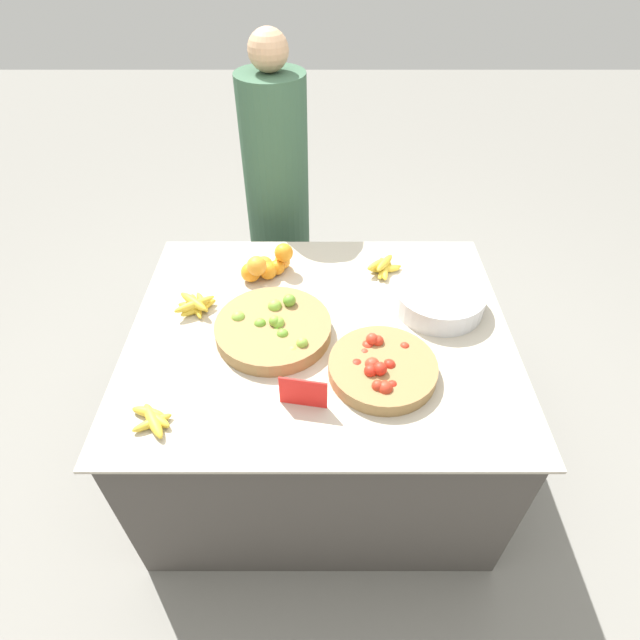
% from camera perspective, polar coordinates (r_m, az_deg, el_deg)
% --- Properties ---
extents(ground_plane, '(12.00, 12.00, 0.00)m').
position_cam_1_polar(ground_plane, '(2.47, 0.00, -14.32)').
color(ground_plane, gray).
extents(market_table, '(1.42, 1.19, 0.78)m').
position_cam_1_polar(market_table, '(2.16, 0.00, -8.64)').
color(market_table, '#4C4742').
rests_on(market_table, ground_plane).
extents(lime_bowl, '(0.43, 0.43, 0.10)m').
position_cam_1_polar(lime_bowl, '(1.84, -5.31, -1.00)').
color(lime_bowl, olive).
rests_on(lime_bowl, market_table).
extents(tomato_basket, '(0.37, 0.37, 0.09)m').
position_cam_1_polar(tomato_basket, '(1.71, 7.04, -5.40)').
color(tomato_basket, olive).
rests_on(tomato_basket, market_table).
extents(orange_pile, '(0.22, 0.19, 0.14)m').
position_cam_1_polar(orange_pile, '(2.10, -6.07, 6.24)').
color(orange_pile, orange).
rests_on(orange_pile, market_table).
extents(metal_bowl, '(0.35, 0.35, 0.09)m').
position_cam_1_polar(metal_bowl, '(1.99, 13.42, 2.45)').
color(metal_bowl, silver).
rests_on(metal_bowl, market_table).
extents(price_sign, '(0.15, 0.03, 0.12)m').
position_cam_1_polar(price_sign, '(1.59, -1.92, -8.32)').
color(price_sign, red).
rests_on(price_sign, market_table).
extents(banana_bunch_middle_left, '(0.14, 0.15, 0.04)m').
position_cam_1_polar(banana_bunch_middle_left, '(1.66, -18.58, -10.67)').
color(banana_bunch_middle_left, gold).
rests_on(banana_bunch_middle_left, market_table).
extents(banana_bunch_back_center, '(0.16, 0.17, 0.06)m').
position_cam_1_polar(banana_bunch_back_center, '(2.00, -13.96, 1.71)').
color(banana_bunch_back_center, gold).
rests_on(banana_bunch_back_center, market_table).
extents(banana_bunch_front_left, '(0.17, 0.16, 0.06)m').
position_cam_1_polar(banana_bunch_front_left, '(2.15, 7.27, 6.00)').
color(banana_bunch_front_left, gold).
rests_on(banana_bunch_front_left, market_table).
extents(vendor_person, '(0.32, 0.32, 1.58)m').
position_cam_1_polar(vendor_person, '(2.67, -4.81, 12.31)').
color(vendor_person, '#385B42').
rests_on(vendor_person, ground_plane).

